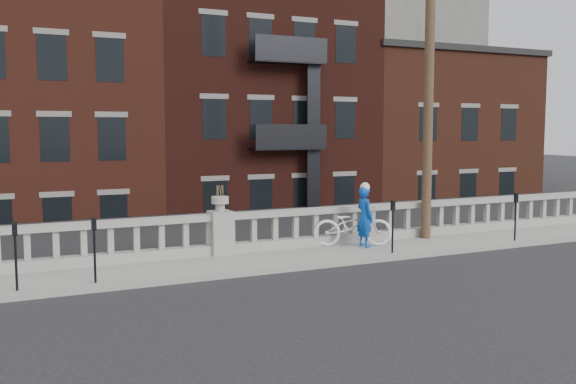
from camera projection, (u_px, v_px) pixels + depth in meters
ground at (287, 296)px, 12.82m from camera, size 120.00×120.00×0.00m
sidewalk at (234, 264)px, 15.50m from camera, size 32.00×2.20×0.15m
balustrade at (220, 235)px, 16.30m from camera, size 28.00×0.34×1.03m
planter_pedestal at (220, 227)px, 16.28m from camera, size 0.55×0.55×1.76m
lower_level at (107, 142)px, 33.47m from camera, size 80.00×44.00×20.80m
utility_pole at (429, 61)px, 18.20m from camera, size 1.60×0.28×10.00m
parking_meter_b at (15, 248)px, 12.55m from camera, size 0.10×0.09×1.36m
parking_meter_c at (94, 242)px, 13.19m from camera, size 0.10×0.09×1.36m
parking_meter_d at (393, 220)px, 16.38m from camera, size 0.10×0.09×1.36m
parking_meter_e at (516, 211)px, 18.19m from camera, size 0.10×0.09×1.36m
bicycle at (353, 225)px, 17.42m from camera, size 2.25×1.52×1.12m
cyclist at (365, 217)px, 17.25m from camera, size 0.42×0.62×1.63m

